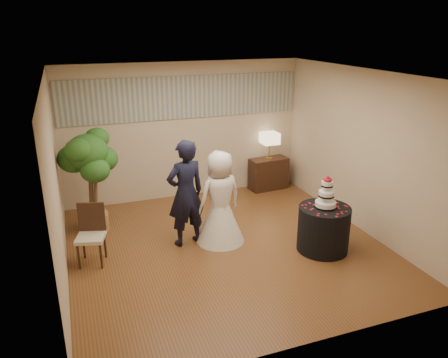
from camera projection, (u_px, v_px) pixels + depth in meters
name	position (u px, v px, depth m)	size (l,w,h in m)	color
floor	(227.00, 247.00, 7.23)	(5.00, 5.00, 0.00)	brown
ceiling	(227.00, 74.00, 6.29)	(5.00, 5.00, 0.00)	white
wall_back	(184.00, 131.00, 8.97)	(5.00, 0.06, 2.80)	#C5AF92
wall_front	(311.00, 236.00, 4.55)	(5.00, 0.06, 2.80)	#C5AF92
wall_left	(55.00, 186.00, 5.95)	(0.06, 5.00, 2.80)	#C5AF92
wall_right	(361.00, 151.00, 7.58)	(0.06, 5.00, 2.80)	#C5AF92
mural_border	(184.00, 97.00, 8.72)	(4.90, 0.02, 0.85)	gray
groom	(186.00, 193.00, 7.07)	(0.65, 0.43, 1.80)	black
bride	(220.00, 197.00, 7.20)	(0.82, 0.82, 1.58)	white
cake_table	(323.00, 229.00, 7.03)	(0.83, 0.83, 0.75)	black
wedding_cake	(327.00, 192.00, 6.82)	(0.33, 0.33, 0.53)	white
console	(268.00, 174.00, 9.68)	(0.84, 0.37, 0.70)	#321D12
table_lamp	(269.00, 146.00, 9.47)	(0.35, 0.35, 0.58)	beige
ficus_tree	(90.00, 181.00, 7.52)	(0.88, 0.88, 1.85)	#28591D
side_chair	(90.00, 236.00, 6.59)	(0.43, 0.45, 0.93)	#321D12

